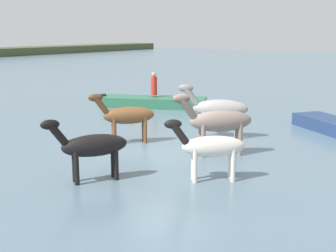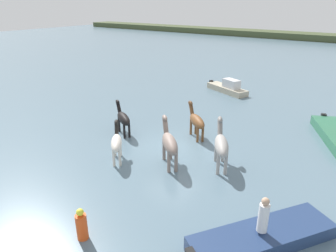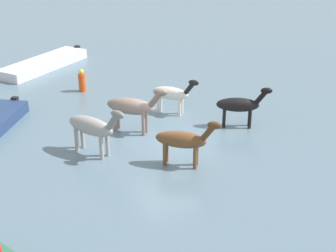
{
  "view_description": "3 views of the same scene",
  "coord_description": "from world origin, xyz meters",
  "px_view_note": "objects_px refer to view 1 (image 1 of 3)",
  "views": [
    {
      "loc": [
        -11.27,
        -8.52,
        3.94
      ],
      "look_at": [
        0.88,
        0.56,
        0.69
      ],
      "focal_mm": 48.01,
      "sensor_mm": 36.0,
      "label": 1
    },
    {
      "loc": [
        8.14,
        -11.78,
        7.14
      ],
      "look_at": [
        -0.94,
        0.89,
        0.73
      ],
      "focal_mm": 32.78,
      "sensor_mm": 36.0,
      "label": 2
    },
    {
      "loc": [
        7.12,
        15.3,
        8.3
      ],
      "look_at": [
        0.03,
        0.16,
        0.77
      ],
      "focal_mm": 51.59,
      "sensor_mm": 36.0,
      "label": 3
    }
  ],
  "objects_px": {
    "horse_mid_herd": "(218,121)",
    "person_watcher_seated": "(154,84)",
    "horse_chestnut_trailing": "(218,109)",
    "boat_launch_far": "(154,104)",
    "horse_lead": "(92,146)",
    "horse_gray_outer": "(127,116)",
    "horse_rear_stallion": "(211,147)"
  },
  "relations": [
    {
      "from": "boat_launch_far",
      "to": "person_watcher_seated",
      "type": "relative_size",
      "value": 4.59
    },
    {
      "from": "horse_gray_outer",
      "to": "horse_chestnut_trailing",
      "type": "xyz_separation_m",
      "value": [
        2.58,
        -2.17,
        0.11
      ]
    },
    {
      "from": "horse_chestnut_trailing",
      "to": "person_watcher_seated",
      "type": "distance_m",
      "value": 7.5
    },
    {
      "from": "horse_lead",
      "to": "horse_gray_outer",
      "type": "bearing_deg",
      "value": -120.49
    },
    {
      "from": "horse_lead",
      "to": "horse_chestnut_trailing",
      "type": "distance_m",
      "value": 6.2
    },
    {
      "from": "horse_gray_outer",
      "to": "horse_rear_stallion",
      "type": "height_order",
      "value": "horse_gray_outer"
    },
    {
      "from": "horse_lead",
      "to": "horse_chestnut_trailing",
      "type": "relative_size",
      "value": 0.88
    },
    {
      "from": "horse_mid_herd",
      "to": "person_watcher_seated",
      "type": "height_order",
      "value": "horse_mid_herd"
    },
    {
      "from": "horse_chestnut_trailing",
      "to": "person_watcher_seated",
      "type": "height_order",
      "value": "horse_chestnut_trailing"
    },
    {
      "from": "horse_chestnut_trailing",
      "to": "horse_gray_outer",
      "type": "bearing_deg",
      "value": 18.2
    },
    {
      "from": "horse_mid_herd",
      "to": "boat_launch_far",
      "type": "height_order",
      "value": "horse_mid_herd"
    },
    {
      "from": "horse_mid_herd",
      "to": "person_watcher_seated",
      "type": "relative_size",
      "value": 1.81
    },
    {
      "from": "horse_gray_outer",
      "to": "boat_launch_far",
      "type": "xyz_separation_m",
      "value": [
        6.56,
        4.02,
        -0.81
      ]
    },
    {
      "from": "horse_gray_outer",
      "to": "horse_rear_stallion",
      "type": "distance_m",
      "value": 4.8
    },
    {
      "from": "horse_gray_outer",
      "to": "boat_launch_far",
      "type": "bearing_deg",
      "value": -109.47
    },
    {
      "from": "horse_chestnut_trailing",
      "to": "boat_launch_far",
      "type": "bearing_deg",
      "value": -64.52
    },
    {
      "from": "horse_rear_stallion",
      "to": "horse_gray_outer",
      "type": "bearing_deg",
      "value": -63.36
    },
    {
      "from": "horse_chestnut_trailing",
      "to": "horse_mid_herd",
      "type": "bearing_deg",
      "value": 88.9
    },
    {
      "from": "horse_gray_outer",
      "to": "horse_chestnut_trailing",
      "type": "distance_m",
      "value": 3.38
    },
    {
      "from": "horse_lead",
      "to": "boat_launch_far",
      "type": "distance_m",
      "value": 11.85
    },
    {
      "from": "horse_chestnut_trailing",
      "to": "horse_lead",
      "type": "bearing_deg",
      "value": 56.75
    },
    {
      "from": "horse_lead",
      "to": "person_watcher_seated",
      "type": "relative_size",
      "value": 1.78
    },
    {
      "from": "horse_gray_outer",
      "to": "horse_mid_herd",
      "type": "height_order",
      "value": "horse_mid_herd"
    },
    {
      "from": "horse_rear_stallion",
      "to": "boat_launch_far",
      "type": "xyz_separation_m",
      "value": [
        8.27,
        8.5,
        -0.75
      ]
    },
    {
      "from": "horse_gray_outer",
      "to": "horse_chestnut_trailing",
      "type": "relative_size",
      "value": 0.84
    },
    {
      "from": "horse_lead",
      "to": "person_watcher_seated",
      "type": "height_order",
      "value": "person_watcher_seated"
    },
    {
      "from": "horse_rear_stallion",
      "to": "horse_chestnut_trailing",
      "type": "height_order",
      "value": "horse_chestnut_trailing"
    },
    {
      "from": "boat_launch_far",
      "to": "horse_lead",
      "type": "bearing_deg",
      "value": -85.6
    },
    {
      "from": "horse_chestnut_trailing",
      "to": "boat_launch_far",
      "type": "xyz_separation_m",
      "value": [
        3.98,
        6.19,
        -0.93
      ]
    },
    {
      "from": "horse_rear_stallion",
      "to": "boat_launch_far",
      "type": "bearing_deg",
      "value": -86.75
    },
    {
      "from": "horse_chestnut_trailing",
      "to": "boat_launch_far",
      "type": "distance_m",
      "value": 7.41
    },
    {
      "from": "horse_lead",
      "to": "horse_rear_stallion",
      "type": "xyz_separation_m",
      "value": [
        1.91,
        -2.47,
        -0.03
      ]
    }
  ]
}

